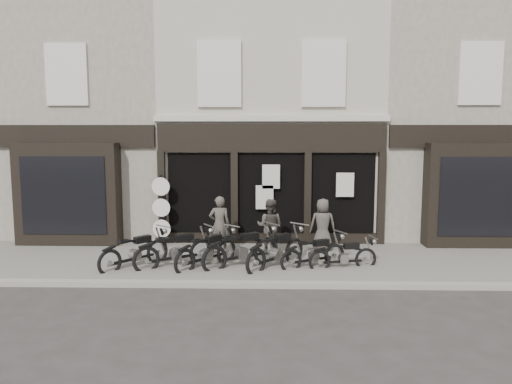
{
  "coord_description": "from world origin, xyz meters",
  "views": [
    {
      "loc": [
        -0.09,
        -12.66,
        3.7
      ],
      "look_at": [
        -0.44,
        1.6,
        1.92
      ],
      "focal_mm": 35.0,
      "sensor_mm": 36.0,
      "label": 1
    }
  ],
  "objects_px": {
    "motorcycle_6": "(344,258)",
    "man_right": "(323,224)",
    "motorcycle_1": "(176,253)",
    "motorcycle_5": "(314,256)",
    "motorcycle_4": "(277,253)",
    "motorcycle_0": "(135,254)",
    "motorcycle_2": "(207,254)",
    "man_centre": "(270,226)",
    "motorcycle_3": "(242,252)",
    "man_left": "(219,225)",
    "advert_sign_post": "(162,213)"
  },
  "relations": [
    {
      "from": "motorcycle_1",
      "to": "motorcycle_3",
      "type": "relative_size",
      "value": 1.0
    },
    {
      "from": "motorcycle_0",
      "to": "motorcycle_1",
      "type": "distance_m",
      "value": 1.07
    },
    {
      "from": "motorcycle_1",
      "to": "motorcycle_5",
      "type": "relative_size",
      "value": 1.11
    },
    {
      "from": "motorcycle_6",
      "to": "man_left",
      "type": "distance_m",
      "value": 3.73
    },
    {
      "from": "motorcycle_3",
      "to": "motorcycle_0",
      "type": "bearing_deg",
      "value": 146.06
    },
    {
      "from": "motorcycle_4",
      "to": "advert_sign_post",
      "type": "xyz_separation_m",
      "value": [
        -3.53,
        2.23,
        0.69
      ]
    },
    {
      "from": "motorcycle_3",
      "to": "motorcycle_6",
      "type": "height_order",
      "value": "motorcycle_3"
    },
    {
      "from": "motorcycle_1",
      "to": "motorcycle_3",
      "type": "bearing_deg",
      "value": -30.65
    },
    {
      "from": "motorcycle_1",
      "to": "motorcycle_5",
      "type": "height_order",
      "value": "motorcycle_1"
    },
    {
      "from": "motorcycle_2",
      "to": "advert_sign_post",
      "type": "bearing_deg",
      "value": 76.36
    },
    {
      "from": "motorcycle_1",
      "to": "man_centre",
      "type": "xyz_separation_m",
      "value": [
        2.5,
        1.35,
        0.48
      ]
    },
    {
      "from": "motorcycle_4",
      "to": "motorcycle_1",
      "type": "bearing_deg",
      "value": 130.57
    },
    {
      "from": "motorcycle_1",
      "to": "man_left",
      "type": "xyz_separation_m",
      "value": [
        1.04,
        1.35,
        0.52
      ]
    },
    {
      "from": "motorcycle_3",
      "to": "motorcycle_4",
      "type": "bearing_deg",
      "value": -40.36
    },
    {
      "from": "motorcycle_3",
      "to": "man_right",
      "type": "relative_size",
      "value": 1.31
    },
    {
      "from": "motorcycle_1",
      "to": "man_right",
      "type": "distance_m",
      "value": 4.46
    },
    {
      "from": "motorcycle_2",
      "to": "man_centre",
      "type": "bearing_deg",
      "value": -12.37
    },
    {
      "from": "motorcycle_3",
      "to": "motorcycle_1",
      "type": "bearing_deg",
      "value": 145.97
    },
    {
      "from": "motorcycle_2",
      "to": "motorcycle_4",
      "type": "xyz_separation_m",
      "value": [
        1.85,
        -0.01,
        0.02
      ]
    },
    {
      "from": "motorcycle_0",
      "to": "man_centre",
      "type": "distance_m",
      "value": 3.87
    },
    {
      "from": "motorcycle_1",
      "to": "man_centre",
      "type": "bearing_deg",
      "value": -5.05
    },
    {
      "from": "motorcycle_2",
      "to": "motorcycle_5",
      "type": "xyz_separation_m",
      "value": [
        2.84,
        0.03,
        -0.04
      ]
    },
    {
      "from": "motorcycle_3",
      "to": "advert_sign_post",
      "type": "distance_m",
      "value": 3.45
    },
    {
      "from": "man_centre",
      "to": "advert_sign_post",
      "type": "height_order",
      "value": "advert_sign_post"
    },
    {
      "from": "motorcycle_1",
      "to": "motorcycle_4",
      "type": "bearing_deg",
      "value": -32.85
    },
    {
      "from": "motorcycle_2",
      "to": "motorcycle_4",
      "type": "bearing_deg",
      "value": -50.89
    },
    {
      "from": "motorcycle_0",
      "to": "motorcycle_2",
      "type": "xyz_separation_m",
      "value": [
        1.9,
        0.08,
        0.0
      ]
    },
    {
      "from": "motorcycle_3",
      "to": "motorcycle_5",
      "type": "relative_size",
      "value": 1.12
    },
    {
      "from": "motorcycle_0",
      "to": "man_centre",
      "type": "xyz_separation_m",
      "value": [
        3.57,
        1.4,
        0.5
      ]
    },
    {
      "from": "motorcycle_6",
      "to": "man_centre",
      "type": "bearing_deg",
      "value": 131.4
    },
    {
      "from": "motorcycle_4",
      "to": "man_right",
      "type": "relative_size",
      "value": 1.24
    },
    {
      "from": "motorcycle_2",
      "to": "man_right",
      "type": "relative_size",
      "value": 1.19
    },
    {
      "from": "motorcycle_0",
      "to": "man_right",
      "type": "bearing_deg",
      "value": -31.06
    },
    {
      "from": "motorcycle_4",
      "to": "man_right",
      "type": "distance_m",
      "value": 2.26
    },
    {
      "from": "advert_sign_post",
      "to": "motorcycle_4",
      "type": "bearing_deg",
      "value": -28.27
    },
    {
      "from": "motorcycle_0",
      "to": "motorcycle_4",
      "type": "xyz_separation_m",
      "value": [
        3.75,
        0.08,
        0.02
      ]
    },
    {
      "from": "man_left",
      "to": "man_centre",
      "type": "xyz_separation_m",
      "value": [
        1.46,
        -0.0,
        -0.04
      ]
    },
    {
      "from": "man_centre",
      "to": "man_right",
      "type": "relative_size",
      "value": 1.02
    },
    {
      "from": "motorcycle_5",
      "to": "man_right",
      "type": "height_order",
      "value": "man_right"
    },
    {
      "from": "motorcycle_3",
      "to": "man_left",
      "type": "xyz_separation_m",
      "value": [
        -0.71,
        1.27,
        0.5
      ]
    },
    {
      "from": "motorcycle_4",
      "to": "man_centre",
      "type": "distance_m",
      "value": 1.42
    },
    {
      "from": "man_right",
      "to": "motorcycle_0",
      "type": "bearing_deg",
      "value": 23.11
    },
    {
      "from": "motorcycle_0",
      "to": "motorcycle_3",
      "type": "height_order",
      "value": "motorcycle_3"
    },
    {
      "from": "advert_sign_post",
      "to": "motorcycle_2",
      "type": "bearing_deg",
      "value": -48.89
    },
    {
      "from": "motorcycle_5",
      "to": "man_left",
      "type": "relative_size",
      "value": 1.09
    },
    {
      "from": "motorcycle_6",
      "to": "man_right",
      "type": "height_order",
      "value": "man_right"
    },
    {
      "from": "motorcycle_5",
      "to": "man_right",
      "type": "distance_m",
      "value": 1.81
    },
    {
      "from": "man_centre",
      "to": "advert_sign_post",
      "type": "relative_size",
      "value": 0.69
    },
    {
      "from": "advert_sign_post",
      "to": "motorcycle_6",
      "type": "bearing_deg",
      "value": -19.65
    },
    {
      "from": "motorcycle_2",
      "to": "motorcycle_1",
      "type": "bearing_deg",
      "value": 131.25
    }
  ]
}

